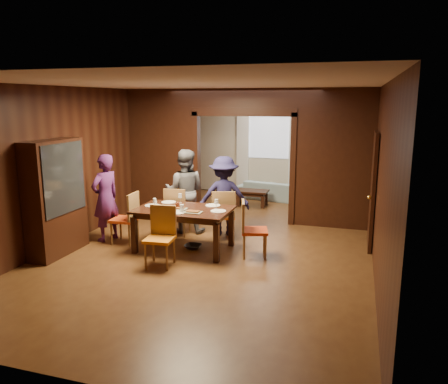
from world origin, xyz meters
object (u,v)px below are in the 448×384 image
(sofa, at_px, (270,190))
(chair_right, at_px, (255,229))
(chair_far_l, at_px, (178,211))
(chair_near, at_px, (160,237))
(person_navy, at_px, (224,196))
(person_purple, at_px, (106,198))
(coffee_table, at_px, (252,198))
(hutch, at_px, (55,198))
(chair_left, at_px, (124,218))
(dining_table, at_px, (184,229))
(person_grey, at_px, (185,191))
(chair_far_r, at_px, (224,214))

(sofa, bearing_deg, chair_right, 107.80)
(chair_far_l, distance_m, chair_near, 1.71)
(person_navy, bearing_deg, person_purple, 8.02)
(person_purple, relative_size, coffee_table, 2.08)
(hutch, bearing_deg, person_navy, 38.38)
(hutch, bearing_deg, chair_far_l, 46.15)
(chair_left, height_order, hutch, hutch)
(dining_table, height_order, chair_far_l, chair_far_l)
(sofa, relative_size, chair_left, 1.76)
(sofa, bearing_deg, person_grey, 82.96)
(person_purple, xyz_separation_m, hutch, (-0.40, -0.91, 0.17))
(person_navy, height_order, hutch, hutch)
(person_purple, xyz_separation_m, chair_left, (0.41, -0.05, -0.35))
(dining_table, distance_m, coffee_table, 3.65)
(chair_right, bearing_deg, person_navy, 23.98)
(person_purple, distance_m, person_navy, 2.28)
(chair_right, height_order, chair_far_l, same)
(chair_far_l, xyz_separation_m, chair_far_r, (0.94, 0.04, 0.00))
(person_purple, height_order, hutch, hutch)
(person_grey, distance_m, chair_far_l, 0.43)
(person_grey, xyz_separation_m, dining_table, (0.39, -1.03, -0.47))
(chair_left, relative_size, chair_near, 1.00)
(chair_far_r, bearing_deg, dining_table, 43.58)
(chair_right, height_order, chair_near, same)
(sofa, height_order, dining_table, dining_table)
(person_grey, height_order, dining_table, person_grey)
(coffee_table, relative_size, chair_left, 0.82)
(chair_far_r, distance_m, hutch, 3.07)
(dining_table, distance_m, chair_right, 1.30)
(person_purple, relative_size, person_grey, 0.98)
(hutch, bearing_deg, dining_table, 22.42)
(chair_left, bearing_deg, chair_right, 87.45)
(chair_right, bearing_deg, hutch, 89.10)
(coffee_table, height_order, chair_near, chair_near)
(person_grey, relative_size, chair_far_r, 1.75)
(sofa, distance_m, chair_near, 5.43)
(person_navy, height_order, dining_table, person_navy)
(chair_right, distance_m, chair_far_l, 1.90)
(person_navy, xyz_separation_m, chair_left, (-1.63, -1.07, -0.30))
(chair_left, bearing_deg, chair_far_r, 112.86)
(person_grey, xyz_separation_m, person_navy, (0.81, 0.07, -0.06))
(person_navy, relative_size, sofa, 0.92)
(person_grey, bearing_deg, chair_left, 39.45)
(coffee_table, height_order, chair_far_r, chair_far_r)
(chair_right, bearing_deg, chair_far_l, 50.63)
(dining_table, relative_size, chair_far_r, 1.73)
(person_grey, height_order, person_navy, person_grey)
(person_navy, bearing_deg, dining_table, 50.73)
(dining_table, height_order, chair_far_r, chair_far_r)
(coffee_table, xyz_separation_m, chair_right, (0.90, -3.59, 0.28))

